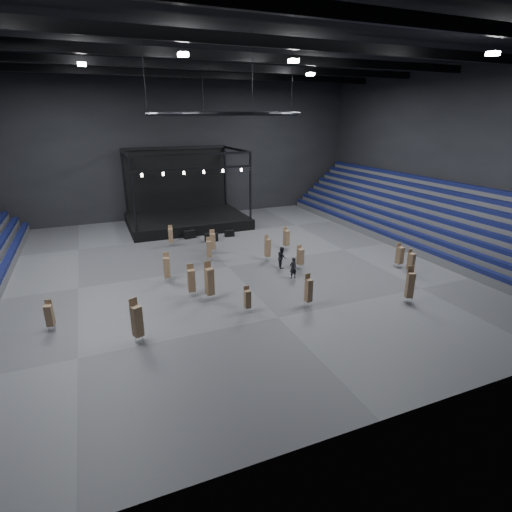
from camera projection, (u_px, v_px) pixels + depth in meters
name	position (u px, v px, depth m)	size (l,w,h in m)	color
floor	(228.00, 267.00, 36.08)	(50.00, 50.00, 0.00)	#4A4A4C
ceiling	(222.00, 44.00, 30.12)	(50.00, 42.00, 0.20)	black
wall_back	(174.00, 148.00, 51.38)	(50.00, 0.20, 18.00)	black
wall_front	(405.00, 226.00, 14.82)	(50.00, 0.20, 18.00)	black
wall_right	(450.00, 155.00, 42.19)	(0.20, 42.00, 18.00)	black
bleachers_right	(425.00, 223.00, 43.85)	(7.20, 40.00, 6.40)	#49494C
stage	(186.00, 213.00, 49.74)	(14.00, 10.00, 9.20)	black
truss_ring	(224.00, 114.00, 31.77)	(12.30, 12.30, 5.15)	black
roof_girders	(223.00, 56.00, 30.38)	(49.00, 30.35, 0.70)	black
floodlights	(241.00, 58.00, 27.10)	(28.60, 16.60, 0.25)	white
flight_case_left	(190.00, 234.00, 44.38)	(1.31, 0.65, 0.87)	black
flight_case_mid	(211.00, 237.00, 43.24)	(1.35, 0.67, 0.90)	black
flight_case_right	(229.00, 233.00, 45.04)	(1.05, 0.52, 0.70)	black
chair_stack_0	(286.00, 238.00, 40.38)	(0.62, 0.62, 2.36)	silver
chair_stack_1	(309.00, 290.00, 28.22)	(0.49, 0.49, 2.44)	silver
chair_stack_2	(213.00, 241.00, 39.28)	(0.55, 0.55, 2.36)	silver
chair_stack_3	(49.00, 315.00, 24.98)	(0.54, 0.54, 2.08)	silver
chair_stack_4	(137.00, 320.00, 23.58)	(0.70, 0.70, 2.84)	silver
chair_stack_5	(300.00, 256.00, 35.22)	(0.60, 0.60, 2.18)	silver
chair_stack_6	(400.00, 255.00, 35.36)	(0.61, 0.61, 2.32)	silver
chair_stack_7	(247.00, 299.00, 27.39)	(0.42, 0.42, 1.92)	silver
chair_stack_8	(410.00, 284.00, 28.74)	(0.63, 0.63, 2.77)	silver
chair_stack_9	(209.00, 249.00, 37.21)	(0.48, 0.48, 2.27)	silver
chair_stack_10	(209.00, 281.00, 29.05)	(0.64, 0.64, 2.99)	silver
chair_stack_11	(411.00, 261.00, 34.00)	(0.62, 0.62, 2.22)	silver
chair_stack_12	(167.00, 267.00, 32.30)	(0.59, 0.59, 2.53)	silver
chair_stack_13	(171.00, 235.00, 41.40)	(0.53, 0.53, 2.22)	silver
chair_stack_14	(191.00, 280.00, 29.71)	(0.55, 0.55, 2.55)	silver
chair_stack_15	(268.00, 247.00, 37.31)	(0.55, 0.55, 2.46)	silver
man_center	(293.00, 268.00, 33.22)	(0.67, 0.44, 1.83)	black
crew_member	(282.00, 257.00, 35.58)	(0.94, 0.73, 1.92)	black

